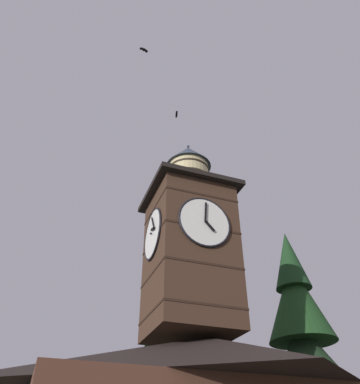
# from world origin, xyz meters

# --- Properties ---
(clock_tower) EXTENTS (4.33, 4.33, 10.71)m
(clock_tower) POSITION_xyz_m (-0.53, -1.99, 11.16)
(clock_tower) COLOR #422B1E
(clock_tower) RESTS_ON building_main
(pine_tree_behind) EXTENTS (5.63, 5.63, 14.62)m
(pine_tree_behind) POSITION_xyz_m (-1.90, -8.22, 6.07)
(pine_tree_behind) COLOR #473323
(pine_tree_behind) RESTS_ON ground_plane
(pine_tree_aside) EXTENTS (6.84, 6.84, 14.46)m
(pine_tree_aside) POSITION_xyz_m (-8.12, -4.68, 6.05)
(pine_tree_aside) COLOR #473323
(pine_tree_aside) RESTS_ON ground_plane
(moon) EXTENTS (2.00, 2.00, 2.00)m
(moon) POSITION_xyz_m (-15.47, -39.22, 15.84)
(moon) COLOR silver
(flying_bird_high) EXTENTS (0.30, 0.64, 0.12)m
(flying_bird_high) POSITION_xyz_m (-0.78, -4.74, 22.62)
(flying_bird_high) COLOR black
(flying_bird_low) EXTENTS (0.50, 0.23, 0.12)m
(flying_bird_low) POSITION_xyz_m (2.99, 0.41, 21.39)
(flying_bird_low) COLOR black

